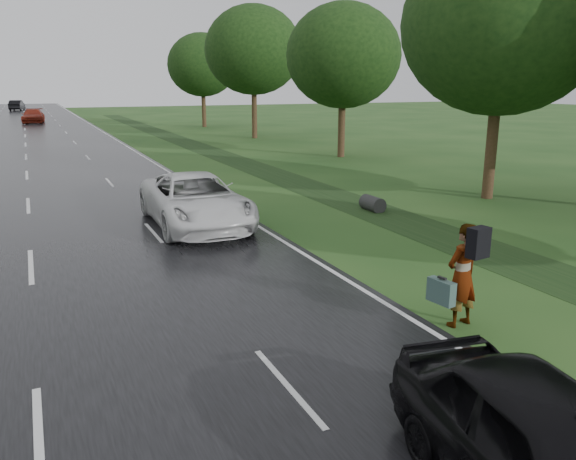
# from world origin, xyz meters

# --- Properties ---
(ground) EXTENTS (220.00, 220.00, 0.00)m
(ground) POSITION_xyz_m (0.00, 0.00, 0.00)
(ground) COLOR #1F4418
(ground) RESTS_ON ground
(road) EXTENTS (14.00, 180.00, 0.04)m
(road) POSITION_xyz_m (0.00, 45.00, 0.02)
(road) COLOR black
(road) RESTS_ON ground
(edge_stripe_east) EXTENTS (0.12, 180.00, 0.01)m
(edge_stripe_east) POSITION_xyz_m (6.75, 45.00, 0.04)
(edge_stripe_east) COLOR silver
(edge_stripe_east) RESTS_ON road
(center_line) EXTENTS (0.12, 180.00, 0.01)m
(center_line) POSITION_xyz_m (0.00, 45.00, 0.04)
(center_line) COLOR silver
(center_line) RESTS_ON road
(drainage_ditch) EXTENTS (2.20, 120.00, 0.56)m
(drainage_ditch) POSITION_xyz_m (11.50, 18.71, 0.04)
(drainage_ditch) COLOR black
(drainage_ditch) RESTS_ON ground
(tree_east_b) EXTENTS (7.60, 7.60, 10.11)m
(tree_east_b) POSITION_xyz_m (17.00, 10.00, 6.68)
(tree_east_b) COLOR #3C2C18
(tree_east_b) RESTS_ON ground
(tree_east_c) EXTENTS (7.00, 7.00, 9.29)m
(tree_east_c) POSITION_xyz_m (18.20, 24.00, 6.14)
(tree_east_c) COLOR #3C2C18
(tree_east_c) RESTS_ON ground
(tree_east_d) EXTENTS (8.00, 8.00, 10.76)m
(tree_east_d) POSITION_xyz_m (17.80, 38.00, 7.15)
(tree_east_d) COLOR #3C2C18
(tree_east_d) RESTS_ON ground
(tree_east_f) EXTENTS (7.20, 7.20, 9.62)m
(tree_east_f) POSITION_xyz_m (17.50, 52.00, 6.37)
(tree_east_f) COLOR #3C2C18
(tree_east_f) RESTS_ON ground
(pedestrian) EXTENTS (0.98, 0.78, 2.02)m
(pedestrian) POSITION_xyz_m (7.45, 0.73, 1.04)
(pedestrian) COLOR #A5998C
(pedestrian) RESTS_ON ground
(white_pickup) EXTENTS (2.86, 6.02, 1.66)m
(white_pickup) POSITION_xyz_m (4.97, 10.36, 0.87)
(white_pickup) COLOR white
(white_pickup) RESTS_ON road
(dark_sedan) EXTENTS (2.49, 4.73, 1.53)m
(dark_sedan) POSITION_xyz_m (4.83, -3.63, 0.81)
(dark_sedan) COLOR black
(dark_sedan) RESTS_ON road
(far_car_red) EXTENTS (2.74, 5.72, 1.61)m
(far_car_red) POSITION_xyz_m (1.00, 65.83, 0.84)
(far_car_red) COLOR maroon
(far_car_red) RESTS_ON road
(far_car_dark) EXTENTS (2.63, 5.42, 1.71)m
(far_car_dark) POSITION_xyz_m (-1.00, 100.31, 0.90)
(far_car_dark) COLOR black
(far_car_dark) RESTS_ON road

